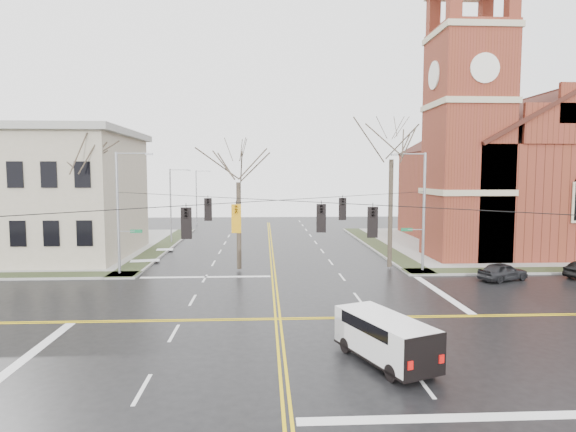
{
  "coord_description": "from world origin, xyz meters",
  "views": [
    {
      "loc": [
        -0.7,
        -24.5,
        7.52
      ],
      "look_at": [
        0.83,
        6.0,
        4.87
      ],
      "focal_mm": 30.0,
      "sensor_mm": 36.0,
      "label": 1
    }
  ],
  "objects_px": {
    "church": "(507,165)",
    "cargo_van": "(382,335)",
    "streetlight_north_b": "(197,195)",
    "signal_pole_nw": "(120,209)",
    "tree_nw_far": "(80,165)",
    "tree_ne": "(392,152)",
    "streetlight_north_a": "(172,203)",
    "parked_car_a": "(503,272)",
    "signal_pole_ne": "(422,208)",
    "tree_nw_near": "(238,176)"
  },
  "relations": [
    {
      "from": "church",
      "to": "cargo_van",
      "type": "bearing_deg",
      "value": -124.1
    },
    {
      "from": "streetlight_north_b",
      "to": "signal_pole_nw",
      "type": "bearing_deg",
      "value": -91.05
    },
    {
      "from": "streetlight_north_b",
      "to": "tree_nw_far",
      "type": "xyz_separation_m",
      "value": [
        -4.19,
        -34.64,
        3.79
      ]
    },
    {
      "from": "signal_pole_nw",
      "to": "tree_ne",
      "type": "distance_m",
      "value": 21.13
    },
    {
      "from": "streetlight_north_a",
      "to": "streetlight_north_b",
      "type": "bearing_deg",
      "value": 90.0
    },
    {
      "from": "parked_car_a",
      "to": "signal_pole_ne",
      "type": "bearing_deg",
      "value": 34.52
    },
    {
      "from": "signal_pole_ne",
      "to": "tree_ne",
      "type": "bearing_deg",
      "value": 143.55
    },
    {
      "from": "streetlight_north_b",
      "to": "tree_ne",
      "type": "distance_m",
      "value": 40.59
    },
    {
      "from": "streetlight_north_b",
      "to": "cargo_van",
      "type": "relative_size",
      "value": 1.55
    },
    {
      "from": "streetlight_north_a",
      "to": "signal_pole_ne",
      "type": "bearing_deg",
      "value": -36.9
    },
    {
      "from": "tree_nw_far",
      "to": "tree_ne",
      "type": "bearing_deg",
      "value": -0.89
    },
    {
      "from": "signal_pole_ne",
      "to": "cargo_van",
      "type": "height_order",
      "value": "signal_pole_ne"
    },
    {
      "from": "tree_nw_far",
      "to": "parked_car_a",
      "type": "bearing_deg",
      "value": -9.3
    },
    {
      "from": "signal_pole_ne",
      "to": "tree_nw_near",
      "type": "bearing_deg",
      "value": 175.08
    },
    {
      "from": "tree_ne",
      "to": "tree_nw_near",
      "type": "bearing_deg",
      "value": -178.65
    },
    {
      "from": "church",
      "to": "tree_nw_far",
      "type": "xyz_separation_m",
      "value": [
        -39.61,
        -11.42,
        -0.18
      ]
    },
    {
      "from": "signal_pole_ne",
      "to": "tree_nw_far",
      "type": "bearing_deg",
      "value": 175.93
    },
    {
      "from": "church",
      "to": "streetlight_north_b",
      "type": "height_order",
      "value": "church"
    },
    {
      "from": "tree_ne",
      "to": "cargo_van",
      "type": "bearing_deg",
      "value": -105.68
    },
    {
      "from": "parked_car_a",
      "to": "tree_nw_far",
      "type": "bearing_deg",
      "value": 58.62
    },
    {
      "from": "tree_nw_near",
      "to": "signal_pole_ne",
      "type": "bearing_deg",
      "value": -4.92
    },
    {
      "from": "streetlight_north_a",
      "to": "signal_pole_nw",
      "type": "bearing_deg",
      "value": -92.32
    },
    {
      "from": "streetlight_north_a",
      "to": "cargo_van",
      "type": "relative_size",
      "value": 1.55
    },
    {
      "from": "streetlight_north_a",
      "to": "streetlight_north_b",
      "type": "distance_m",
      "value": 20.0
    },
    {
      "from": "signal_pole_ne",
      "to": "cargo_van",
      "type": "relative_size",
      "value": 1.74
    },
    {
      "from": "parked_car_a",
      "to": "tree_nw_near",
      "type": "height_order",
      "value": "tree_nw_near"
    },
    {
      "from": "signal_pole_ne",
      "to": "tree_nw_near",
      "type": "xyz_separation_m",
      "value": [
        -13.97,
        1.2,
        2.4
      ]
    },
    {
      "from": "cargo_van",
      "to": "parked_car_a",
      "type": "bearing_deg",
      "value": 27.23
    },
    {
      "from": "tree_ne",
      "to": "signal_pole_nw",
      "type": "bearing_deg",
      "value": -175.88
    },
    {
      "from": "signal_pole_nw",
      "to": "streetlight_north_a",
      "type": "xyz_separation_m",
      "value": [
        0.67,
        16.5,
        -0.48
      ]
    },
    {
      "from": "church",
      "to": "cargo_van",
      "type": "relative_size",
      "value": 5.33
    },
    {
      "from": "signal_pole_nw",
      "to": "streetlight_north_b",
      "type": "bearing_deg",
      "value": 88.95
    },
    {
      "from": "tree_nw_near",
      "to": "tree_ne",
      "type": "xyz_separation_m",
      "value": [
        11.96,
        0.28,
        1.89
      ]
    },
    {
      "from": "church",
      "to": "streetlight_north_a",
      "type": "distance_m",
      "value": 35.78
    },
    {
      "from": "streetlight_north_a",
      "to": "parked_car_a",
      "type": "distance_m",
      "value": 33.54
    },
    {
      "from": "parked_car_a",
      "to": "church",
      "type": "bearing_deg",
      "value": -49.5
    },
    {
      "from": "cargo_van",
      "to": "parked_car_a",
      "type": "height_order",
      "value": "cargo_van"
    },
    {
      "from": "church",
      "to": "tree_nw_far",
      "type": "bearing_deg",
      "value": -163.91
    },
    {
      "from": "signal_pole_ne",
      "to": "streetlight_north_b",
      "type": "relative_size",
      "value": 1.12
    },
    {
      "from": "streetlight_north_b",
      "to": "parked_car_a",
      "type": "xyz_separation_m",
      "value": [
        26.86,
        -39.72,
        -3.82
      ]
    },
    {
      "from": "streetlight_north_b",
      "to": "cargo_van",
      "type": "distance_m",
      "value": 55.92
    },
    {
      "from": "signal_pole_nw",
      "to": "parked_car_a",
      "type": "distance_m",
      "value": 28.05
    },
    {
      "from": "streetlight_north_b",
      "to": "tree_nw_near",
      "type": "height_order",
      "value": "tree_nw_near"
    },
    {
      "from": "parked_car_a",
      "to": "streetlight_north_b",
      "type": "bearing_deg",
      "value": 11.98
    },
    {
      "from": "streetlight_north_a",
      "to": "tree_ne",
      "type": "xyz_separation_m",
      "value": [
        19.96,
        -15.01,
        4.78
      ]
    },
    {
      "from": "streetlight_north_a",
      "to": "tree_nw_near",
      "type": "bearing_deg",
      "value": -62.38
    },
    {
      "from": "signal_pole_nw",
      "to": "cargo_van",
      "type": "xyz_separation_m",
      "value": [
        15.34,
        -17.35,
        -3.86
      ]
    },
    {
      "from": "church",
      "to": "streetlight_north_b",
      "type": "bearing_deg",
      "value": 146.75
    },
    {
      "from": "church",
      "to": "tree_nw_near",
      "type": "height_order",
      "value": "church"
    },
    {
      "from": "cargo_van",
      "to": "parked_car_a",
      "type": "relative_size",
      "value": 1.36
    }
  ]
}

